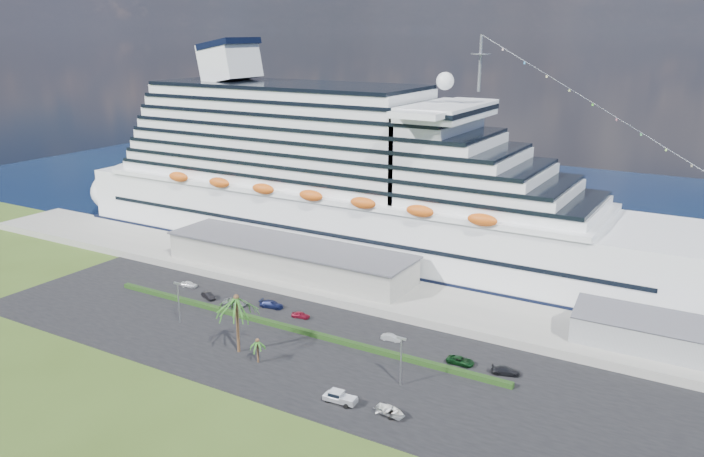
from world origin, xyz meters
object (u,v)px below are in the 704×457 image
Objects in this scene: parked_car_3 at (271,304)px; pickup_truck at (340,397)px; cruise_ship at (354,188)px; boat_trailer at (390,410)px.

pickup_truck is (31.72, -24.84, 0.28)m from parked_car_3.
cruise_ship is 44.12m from parked_car_3.
cruise_ship is 34.77× the size of boat_trailer.
pickup_truck is at bearing -136.78° from parked_car_3.
cruise_ship is at bearing 124.28° from boat_trailer.
boat_trailer is (40.14, -24.34, 0.28)m from parked_car_3.
parked_car_3 is 0.94× the size of pickup_truck.
pickup_truck is (36.08, -65.79, -15.55)m from cruise_ship.
pickup_truck is at bearing -61.26° from cruise_ship.
cruise_ship is 35.46× the size of pickup_truck.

